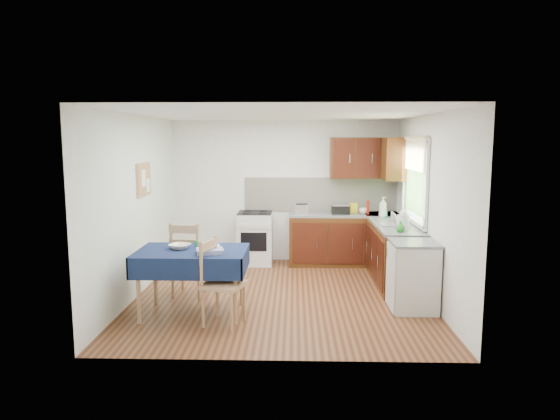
{
  "coord_description": "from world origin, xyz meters",
  "views": [
    {
      "loc": [
        0.18,
        -6.76,
        2.15
      ],
      "look_at": [
        -0.01,
        0.06,
        1.2
      ],
      "focal_mm": 32.0,
      "sensor_mm": 36.0,
      "label": 1
    }
  ],
  "objects_px": {
    "dining_table": "(192,258)",
    "toaster": "(302,209)",
    "chair_near": "(220,280)",
    "dish_rack": "(394,224)",
    "chair_far": "(188,257)",
    "kettle": "(403,221)",
    "sandwich_press": "(340,209)"
  },
  "relations": [
    {
      "from": "chair_near",
      "to": "sandwich_press",
      "type": "relative_size",
      "value": 3.39
    },
    {
      "from": "kettle",
      "to": "chair_near",
      "type": "bearing_deg",
      "value": -150.79
    },
    {
      "from": "chair_near",
      "to": "sandwich_press",
      "type": "height_order",
      "value": "sandwich_press"
    },
    {
      "from": "chair_far",
      "to": "dish_rack",
      "type": "xyz_separation_m",
      "value": [
        2.95,
        0.64,
        0.37
      ]
    },
    {
      "from": "dining_table",
      "to": "sandwich_press",
      "type": "height_order",
      "value": "sandwich_press"
    },
    {
      "from": "dining_table",
      "to": "toaster",
      "type": "distance_m",
      "value": 2.9
    },
    {
      "from": "chair_near",
      "to": "dish_rack",
      "type": "relative_size",
      "value": 2.48
    },
    {
      "from": "sandwich_press",
      "to": "chair_near",
      "type": "bearing_deg",
      "value": -134.71
    },
    {
      "from": "dining_table",
      "to": "toaster",
      "type": "bearing_deg",
      "value": 79.77
    },
    {
      "from": "dining_table",
      "to": "chair_near",
      "type": "xyz_separation_m",
      "value": [
        0.39,
        -0.33,
        -0.17
      ]
    },
    {
      "from": "toaster",
      "to": "dish_rack",
      "type": "relative_size",
      "value": 0.56
    },
    {
      "from": "dining_table",
      "to": "kettle",
      "type": "relative_size",
      "value": 4.7
    },
    {
      "from": "toaster",
      "to": "sandwich_press",
      "type": "xyz_separation_m",
      "value": [
        0.66,
        -0.01,
        0.0
      ]
    },
    {
      "from": "dining_table",
      "to": "chair_far",
      "type": "height_order",
      "value": "chair_far"
    },
    {
      "from": "chair_far",
      "to": "dish_rack",
      "type": "distance_m",
      "value": 3.04
    },
    {
      "from": "toaster",
      "to": "chair_far",
      "type": "bearing_deg",
      "value": -151.44
    },
    {
      "from": "toaster",
      "to": "sandwich_press",
      "type": "height_order",
      "value": "toaster"
    },
    {
      "from": "chair_near",
      "to": "toaster",
      "type": "bearing_deg",
      "value": -1.19
    },
    {
      "from": "chair_near",
      "to": "dining_table",
      "type": "bearing_deg",
      "value": 67.53
    },
    {
      "from": "dining_table",
      "to": "toaster",
      "type": "relative_size",
      "value": 5.83
    },
    {
      "from": "kettle",
      "to": "dish_rack",
      "type": "bearing_deg",
      "value": 98.42
    },
    {
      "from": "sandwich_press",
      "to": "chair_far",
      "type": "bearing_deg",
      "value": -155.92
    },
    {
      "from": "chair_near",
      "to": "dish_rack",
      "type": "distance_m",
      "value": 2.93
    },
    {
      "from": "dining_table",
      "to": "sandwich_press",
      "type": "bearing_deg",
      "value": 69.46
    },
    {
      "from": "dining_table",
      "to": "chair_far",
      "type": "bearing_deg",
      "value": 124.24
    },
    {
      "from": "dining_table",
      "to": "toaster",
      "type": "xyz_separation_m",
      "value": [
        1.39,
        2.53,
        0.27
      ]
    },
    {
      "from": "kettle",
      "to": "sandwich_press",
      "type": "bearing_deg",
      "value": 116.18
    },
    {
      "from": "dining_table",
      "to": "chair_near",
      "type": "bearing_deg",
      "value": -21.98
    },
    {
      "from": "chair_far",
      "to": "sandwich_press",
      "type": "xyz_separation_m",
      "value": [
        2.26,
        1.8,
        0.43
      ]
    },
    {
      "from": "chair_far",
      "to": "kettle",
      "type": "height_order",
      "value": "kettle"
    },
    {
      "from": "toaster",
      "to": "sandwich_press",
      "type": "bearing_deg",
      "value": -20.62
    },
    {
      "from": "dining_table",
      "to": "toaster",
      "type": "height_order",
      "value": "toaster"
    }
  ]
}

